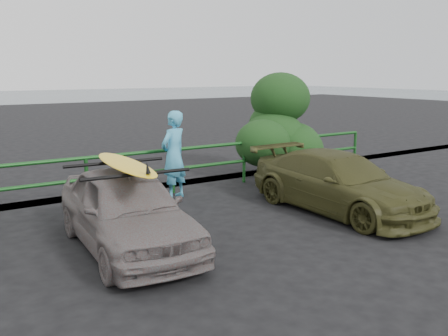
{
  "coord_description": "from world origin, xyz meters",
  "views": [
    {
      "loc": [
        -4.16,
        -4.97,
        2.75
      ],
      "look_at": [
        0.93,
        2.77,
        0.95
      ],
      "focal_mm": 40.0,
      "sensor_mm": 36.0,
      "label": 1
    }
  ],
  "objects_px": {
    "guardrail": "(132,175)",
    "olive_vehicle": "(339,183)",
    "sedan": "(127,210)",
    "surfboard": "(125,164)",
    "man": "(174,155)"
  },
  "relations": [
    {
      "from": "guardrail",
      "to": "man",
      "type": "height_order",
      "value": "man"
    },
    {
      "from": "sedan",
      "to": "olive_vehicle",
      "type": "xyz_separation_m",
      "value": [
        4.34,
        -0.29,
        -0.05
      ]
    },
    {
      "from": "olive_vehicle",
      "to": "man",
      "type": "xyz_separation_m",
      "value": [
        -2.24,
        2.72,
        0.38
      ]
    },
    {
      "from": "guardrail",
      "to": "olive_vehicle",
      "type": "xyz_separation_m",
      "value": [
        3.03,
        -3.17,
        0.06
      ]
    },
    {
      "from": "guardrail",
      "to": "surfboard",
      "type": "relative_size",
      "value": 5.81
    },
    {
      "from": "man",
      "to": "surfboard",
      "type": "height_order",
      "value": "man"
    },
    {
      "from": "sedan",
      "to": "man",
      "type": "distance_m",
      "value": 3.23
    },
    {
      "from": "sedan",
      "to": "olive_vehicle",
      "type": "distance_m",
      "value": 4.35
    },
    {
      "from": "guardrail",
      "to": "sedan",
      "type": "distance_m",
      "value": 3.17
    },
    {
      "from": "man",
      "to": "surfboard",
      "type": "relative_size",
      "value": 0.8
    },
    {
      "from": "guardrail",
      "to": "olive_vehicle",
      "type": "distance_m",
      "value": 4.39
    },
    {
      "from": "sedan",
      "to": "surfboard",
      "type": "bearing_deg",
      "value": 0.0
    },
    {
      "from": "man",
      "to": "surfboard",
      "type": "distance_m",
      "value": 3.23
    },
    {
      "from": "guardrail",
      "to": "sedan",
      "type": "bearing_deg",
      "value": -114.44
    },
    {
      "from": "sedan",
      "to": "surfboard",
      "type": "relative_size",
      "value": 1.54
    }
  ]
}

